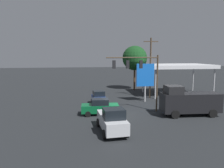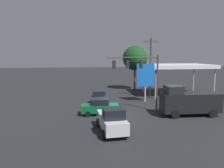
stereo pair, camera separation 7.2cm
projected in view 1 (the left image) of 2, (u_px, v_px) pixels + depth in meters
The scene contains 10 objects.
ground_plane at pixel (115, 115), 26.13m from camera, with size 200.00×200.00×0.00m, color black.
traffic_signal_assembly at pixel (139, 70), 26.66m from camera, with size 6.52×0.43×7.09m.
utility_pole at pixel (150, 67), 35.53m from camera, with size 2.40×0.26×9.82m.
gas_station_canopy at pixel (177, 66), 38.92m from camera, with size 11.54×8.02×5.42m.
price_sign at pixel (145, 76), 33.00m from camera, with size 2.72×0.27×5.79m.
sedan_far at pixel (100, 107), 26.07m from camera, with size 4.50×2.27×1.93m.
pickup_parked at pixel (112, 120), 20.15m from camera, with size 2.50×5.31×2.40m.
hatchback_crossing at pixel (99, 98), 31.38m from camera, with size 2.20×3.92×1.97m.
delivery_truck at pixel (189, 101), 25.61m from camera, with size 6.93×2.90×3.58m.
street_tree at pixel (135, 58), 44.14m from camera, with size 4.97×4.97×8.93m.
Camera 1 is at (4.33, 25.03, 7.14)m, focal length 35.00 mm.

